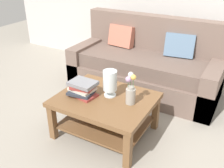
{
  "coord_description": "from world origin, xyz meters",
  "views": [
    {
      "loc": [
        1.27,
        -2.48,
        1.87
      ],
      "look_at": [
        0.01,
        -0.25,
        0.56
      ],
      "focal_mm": 41.52,
      "sensor_mm": 36.0,
      "label": 1
    }
  ],
  "objects_px": {
    "book_stack_main": "(83,88)",
    "flower_pitcher": "(131,91)",
    "couch": "(145,66)",
    "coffee_table": "(106,108)",
    "glass_hurricane_vase": "(110,82)"
  },
  "relations": [
    {
      "from": "glass_hurricane_vase",
      "to": "flower_pitcher",
      "type": "height_order",
      "value": "flower_pitcher"
    },
    {
      "from": "couch",
      "to": "flower_pitcher",
      "type": "xyz_separation_m",
      "value": [
        0.33,
        -1.2,
        0.24
      ]
    },
    {
      "from": "book_stack_main",
      "to": "flower_pitcher",
      "type": "bearing_deg",
      "value": 10.76
    },
    {
      "from": "couch",
      "to": "book_stack_main",
      "type": "relative_size",
      "value": 6.6
    },
    {
      "from": "couch",
      "to": "flower_pitcher",
      "type": "bearing_deg",
      "value": -74.77
    },
    {
      "from": "book_stack_main",
      "to": "glass_hurricane_vase",
      "type": "height_order",
      "value": "glass_hurricane_vase"
    },
    {
      "from": "coffee_table",
      "to": "glass_hurricane_vase",
      "type": "distance_m",
      "value": 0.31
    },
    {
      "from": "coffee_table",
      "to": "book_stack_main",
      "type": "bearing_deg",
      "value": -164.75
    },
    {
      "from": "book_stack_main",
      "to": "glass_hurricane_vase",
      "type": "xyz_separation_m",
      "value": [
        0.27,
        0.14,
        0.09
      ]
    },
    {
      "from": "coffee_table",
      "to": "flower_pitcher",
      "type": "relative_size",
      "value": 2.98
    },
    {
      "from": "coffee_table",
      "to": "flower_pitcher",
      "type": "bearing_deg",
      "value": 6.58
    },
    {
      "from": "book_stack_main",
      "to": "flower_pitcher",
      "type": "height_order",
      "value": "flower_pitcher"
    },
    {
      "from": "couch",
      "to": "book_stack_main",
      "type": "distance_m",
      "value": 1.33
    },
    {
      "from": "book_stack_main",
      "to": "coffee_table",
      "type": "bearing_deg",
      "value": 15.25
    },
    {
      "from": "couch",
      "to": "book_stack_main",
      "type": "xyz_separation_m",
      "value": [
        -0.21,
        -1.3,
        0.18
      ]
    }
  ]
}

